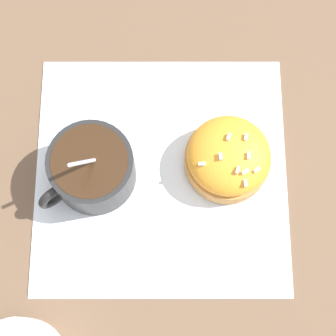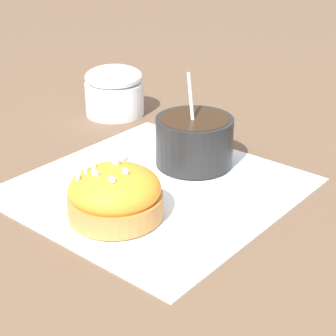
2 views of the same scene
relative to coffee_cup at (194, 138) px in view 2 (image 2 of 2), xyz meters
The scene contains 5 objects.
ground_plane 0.08m from the coffee_cup, ahead, with size 3.00×3.00×0.00m, color brown.
paper_napkin 0.08m from the coffee_cup, ahead, with size 0.28×0.28×0.00m.
coffee_cup is the anchor object (origin of this frame).
frosted_pastry 0.14m from the coffee_cup, ahead, with size 0.09×0.09×0.05m.
sugar_bowl 0.20m from the coffee_cup, 111.00° to the right, with size 0.08×0.08×0.07m.
Camera 2 is at (0.41, 0.33, 0.28)m, focal length 60.00 mm.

